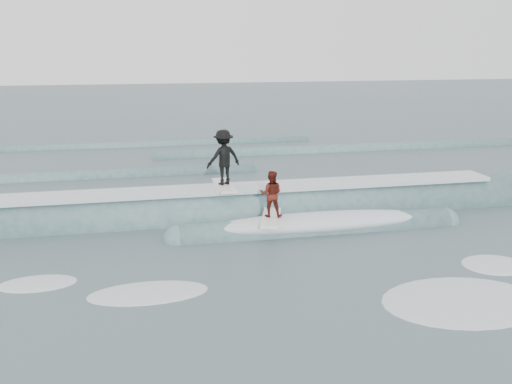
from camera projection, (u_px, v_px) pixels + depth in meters
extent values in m
plane|color=#374851|center=(306.00, 294.00, 13.78)|extent=(160.00, 160.00, 0.00)
cylinder|color=#3D6665|center=(250.00, 215.00, 20.19)|extent=(20.48, 1.88, 1.88)
sphere|color=#3D6665|center=(506.00, 199.00, 22.28)|extent=(1.88, 1.88, 1.88)
cylinder|color=#3D6665|center=(318.00, 231.00, 18.47)|extent=(9.00, 0.99, 0.99)
sphere|color=#3D6665|center=(179.00, 241.00, 17.55)|extent=(0.99, 0.99, 0.99)
sphere|color=#3D6665|center=(444.00, 222.00, 19.40)|extent=(0.99, 0.99, 0.99)
cube|color=silver|center=(250.00, 188.00, 19.93)|extent=(18.00, 1.30, 0.14)
ellipsoid|color=silver|center=(318.00, 222.00, 18.40)|extent=(7.60, 1.30, 0.60)
cube|color=white|center=(224.00, 186.00, 19.72)|extent=(0.58, 2.01, 0.10)
imported|color=black|center=(224.00, 157.00, 19.47)|extent=(1.38, 1.05, 1.90)
cube|color=white|center=(271.00, 218.00, 18.01)|extent=(1.11, 2.07, 0.10)
imported|color=#4C150E|center=(271.00, 194.00, 17.82)|extent=(0.85, 0.75, 1.47)
ellipsoid|color=silver|center=(463.00, 301.00, 13.40)|extent=(4.04, 2.75, 0.10)
ellipsoid|color=silver|center=(37.00, 284.00, 14.38)|extent=(1.60, 1.09, 0.10)
ellipsoid|color=silver|center=(148.00, 293.00, 13.84)|extent=(2.63, 1.79, 0.10)
ellipsoid|color=silver|center=(494.00, 265.00, 15.61)|extent=(1.91, 1.30, 0.10)
cylinder|color=#3D6665|center=(12.00, 182.00, 25.13)|extent=(22.00, 0.70, 0.70)
cylinder|color=#3D6665|center=(348.00, 151.00, 32.46)|extent=(22.00, 0.80, 0.80)
cylinder|color=#3D6665|center=(130.00, 147.00, 33.75)|extent=(22.00, 0.60, 0.60)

